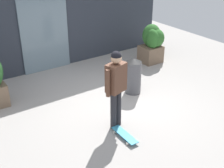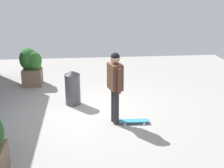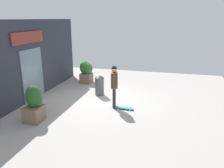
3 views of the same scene
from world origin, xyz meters
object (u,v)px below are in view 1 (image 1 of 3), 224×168
Objects in this scene: skateboarder at (116,82)px; skateboard at (125,135)px; planter_box_right at (152,42)px; trash_bin at (133,76)px.

skateboarder reaches higher than skateboard.
planter_box_right is (3.20, 2.83, 0.60)m from skateboard.
skateboard is 0.76× the size of trash_bin.
skateboard is 0.60× the size of planter_box_right.
planter_box_right is at bearing 132.75° from skateboard.
planter_box_right is at bearing 111.96° from skateboarder.
planter_box_right is 2.28m from trash_bin.
skateboarder is 1.10m from skateboard.
planter_box_right is at bearing 36.44° from trash_bin.
skateboarder is 3.93m from planter_box_right.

